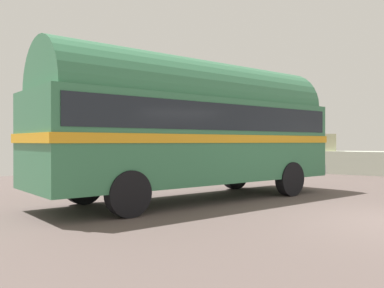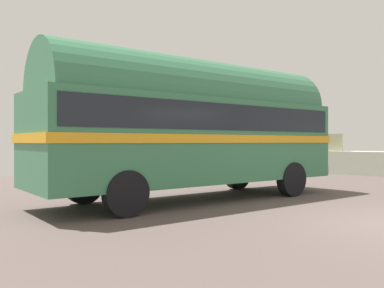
% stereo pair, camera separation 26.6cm
% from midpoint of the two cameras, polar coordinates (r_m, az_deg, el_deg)
% --- Properties ---
extents(vintage_coach, '(4.89, 8.90, 3.70)m').
position_cam_midpoint_polar(vintage_coach, '(10.63, -0.41, 3.00)').
color(vintage_coach, black).
rests_on(vintage_coach, ground).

